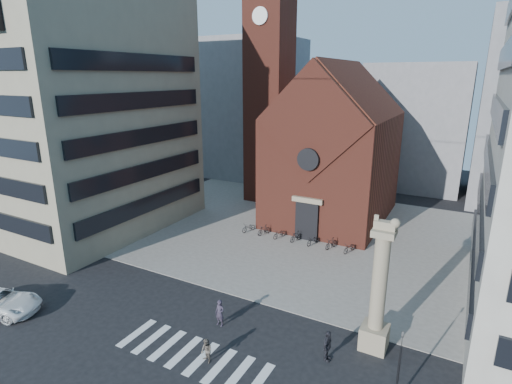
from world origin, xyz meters
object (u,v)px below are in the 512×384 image
at_px(lion_column, 378,298).
at_px(scooter_0, 249,227).
at_px(traffic_light, 399,367).
at_px(pedestrian_1, 207,351).
at_px(pedestrian_2, 327,346).
at_px(pedestrian_0, 220,313).

height_order(lion_column, scooter_0, lion_column).
bearing_deg(scooter_0, traffic_light, -24.12).
xyz_separation_m(traffic_light, pedestrian_1, (-10.34, -2.06, -1.52)).
bearing_deg(pedestrian_2, traffic_light, -106.84).
xyz_separation_m(lion_column, traffic_light, (1.99, -4.00, -1.17)).
relative_size(traffic_light, scooter_0, 2.37).
bearing_deg(pedestrian_0, lion_column, 20.08).
bearing_deg(pedestrian_1, lion_column, 57.33).
bearing_deg(lion_column, pedestrian_1, -144.05).
bearing_deg(pedestrian_0, pedestrian_2, 5.92).
distance_m(pedestrian_0, pedestrian_1, 3.67).
relative_size(pedestrian_1, pedestrian_2, 0.78).
bearing_deg(pedestrian_1, pedestrian_0, 132.68).
height_order(traffic_light, scooter_0, traffic_light).
distance_m(lion_column, scooter_0, 20.98).
xyz_separation_m(pedestrian_0, scooter_0, (-6.59, 15.55, -0.41)).
xyz_separation_m(traffic_light, pedestrian_2, (-4.18, 1.50, -1.31)).
height_order(pedestrian_1, scooter_0, pedestrian_1).
height_order(pedestrian_0, pedestrian_1, pedestrian_0).
relative_size(pedestrian_0, scooter_0, 1.04).
bearing_deg(lion_column, pedestrian_2, -131.22).
bearing_deg(traffic_light, pedestrian_2, 160.23).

